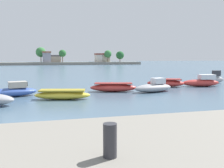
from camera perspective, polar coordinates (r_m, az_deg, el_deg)
name	(u,v)px	position (r m, az deg, el deg)	size (l,w,h in m)	color
ground_plane	(34,127)	(13.83, -17.83, -9.63)	(400.00, 400.00, 0.00)	#476075
mooring_bollard	(110,140)	(4.79, -0.48, -13.15)	(0.27, 0.27, 0.67)	#2D2D33
moored_boat_2	(14,91)	(24.84, -22.18, -1.54)	(4.70, 2.68, 1.41)	#3856A8
moored_boat_3	(62,95)	(21.94, -11.63, -2.48)	(5.15, 2.52, 0.86)	yellow
moored_boat_4	(113,87)	(26.23, 0.32, -0.81)	(5.25, 2.65, 0.94)	#C63833
moored_boat_5	(154,87)	(26.40, 9.84, -0.72)	(4.88, 2.79, 1.48)	#9E9EA3
moored_boat_6	(166,83)	(31.32, 12.53, 0.26)	(4.96, 3.19, 1.00)	#C63833
moored_boat_7	(202,82)	(32.88, 20.40, 0.49)	(4.98, 2.14, 1.52)	#C63833
moored_boat_8	(213,79)	(37.02, 22.72, 1.07)	(3.80, 1.42, 1.84)	#9E9EA3
mooring_buoy_1	(112,83)	(32.49, 0.04, 0.12)	(0.39, 0.39, 0.39)	red
distant_shoreline	(58,61)	(119.84, -12.61, 5.38)	(90.54, 9.25, 8.31)	gray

